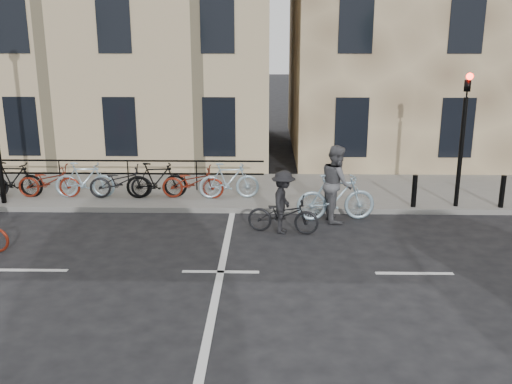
{
  "coord_description": "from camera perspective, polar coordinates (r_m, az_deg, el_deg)",
  "views": [
    {
      "loc": [
        0.96,
        -10.92,
        4.77
      ],
      "look_at": [
        0.69,
        2.26,
        1.1
      ],
      "focal_mm": 40.0,
      "sensor_mm": 36.0,
      "label": 1
    }
  ],
  "objects": [
    {
      "name": "traffic_light",
      "position": [
        16.3,
        20.06,
        6.45
      ],
      "size": [
        0.18,
        0.3,
        3.9
      ],
      "color": "black",
      "rests_on": "sidewalk"
    },
    {
      "name": "ground",
      "position": [
        11.95,
        -3.56,
        -7.99
      ],
      "size": [
        120.0,
        120.0,
        0.0
      ],
      "primitive_type": "plane",
      "color": "black",
      "rests_on": "ground"
    },
    {
      "name": "parked_bikes",
      "position": [
        17.17,
        -15.18,
        1.11
      ],
      "size": [
        9.35,
        1.23,
        1.05
      ],
      "color": "black",
      "rests_on": "sidewalk"
    },
    {
      "name": "sidewalk",
      "position": [
        18.24,
        -14.63,
        0.13
      ],
      "size": [
        46.0,
        4.0,
        0.15
      ],
      "primitive_type": "cube",
      "color": "slate",
      "rests_on": "ground"
    },
    {
      "name": "bollard_east",
      "position": [
        16.24,
        15.55,
        0.1
      ],
      "size": [
        0.14,
        0.14,
        0.9
      ],
      "primitive_type": "cylinder",
      "color": "black",
      "rests_on": "sidewalk"
    },
    {
      "name": "building_west",
      "position": [
        25.91,
        -22.25,
        15.29
      ],
      "size": [
        20.0,
        10.0,
        10.0
      ],
      "primitive_type": "cube",
      "color": "tan",
      "rests_on": "sidewalk"
    },
    {
      "name": "cyclist_dark",
      "position": [
        14.03,
        2.73,
        -1.66
      ],
      "size": [
        1.86,
        1.11,
        1.58
      ],
      "rotation": [
        0.0,
        0.0,
        1.38
      ],
      "color": "black",
      "rests_on": "ground"
    },
    {
      "name": "bollard_west",
      "position": [
        17.0,
        23.41,
        0.05
      ],
      "size": [
        0.14,
        0.14,
        0.9
      ],
      "primitive_type": "cylinder",
      "color": "black",
      "rests_on": "sidewalk"
    },
    {
      "name": "cyclist_grey",
      "position": [
        15.05,
        8.02,
        0.17
      ],
      "size": [
        2.14,
        1.06,
        2.01
      ],
      "rotation": [
        0.0,
        0.0,
        1.69
      ],
      "color": "#99B7C9",
      "rests_on": "ground"
    }
  ]
}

